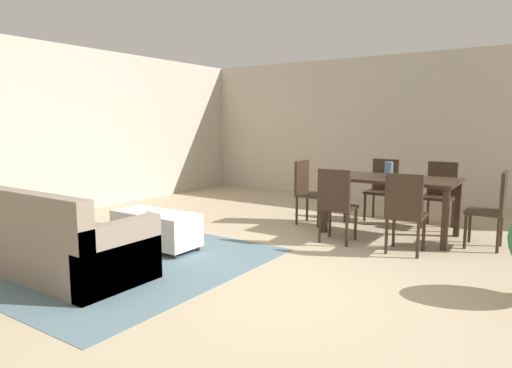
{
  "coord_description": "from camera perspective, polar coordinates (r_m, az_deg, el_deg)",
  "views": [
    {
      "loc": [
        2.13,
        -3.38,
        1.47
      ],
      "look_at": [
        -1.18,
        1.54,
        0.66
      ],
      "focal_mm": 31.41,
      "sensor_mm": 36.0,
      "label": 1
    }
  ],
  "objects": [
    {
      "name": "dining_chair_near_left",
      "position": [
        5.53,
        10.17,
        -2.2
      ],
      "size": [
        0.43,
        0.43,
        0.92
      ],
      "color": "#332319",
      "rests_on": "ground_plane"
    },
    {
      "name": "dining_chair_near_right",
      "position": [
        5.25,
        18.43,
        -3.02
      ],
      "size": [
        0.42,
        0.42,
        0.92
      ],
      "color": "#332319",
      "rests_on": "ground_plane"
    },
    {
      "name": "wall_back",
      "position": [
        8.64,
        19.83,
        6.58
      ],
      "size": [
        9.0,
        0.12,
        2.7
      ],
      "primitive_type": "cube",
      "color": "#BCB2A0",
      "rests_on": "ground_plane"
    },
    {
      "name": "wall_left",
      "position": [
        7.68,
        -25.88,
        6.16
      ],
      "size": [
        0.12,
        11.0,
        2.7
      ],
      "primitive_type": "cube",
      "color": "#BCB2A0",
      "rests_on": "ground_plane"
    },
    {
      "name": "dining_table",
      "position": [
        6.11,
        16.8,
        -0.07
      ],
      "size": [
        1.64,
        0.89,
        0.76
      ],
      "color": "#332319",
      "rests_on": "ground_plane"
    },
    {
      "name": "ground_plane",
      "position": [
        4.26,
        1.64,
        -12.4
      ],
      "size": [
        10.8,
        10.8,
        0.0
      ],
      "primitive_type": "plane",
      "color": "tan"
    },
    {
      "name": "area_rug",
      "position": [
        5.2,
        -17.98,
        -8.94
      ],
      "size": [
        3.0,
        2.8,
        0.01
      ],
      "primitive_type": "cube",
      "color": "slate",
      "rests_on": "ground_plane"
    },
    {
      "name": "dining_chair_far_left",
      "position": [
        7.05,
        15.84,
        -0.22
      ],
      "size": [
        0.42,
        0.42,
        0.92
      ],
      "color": "#332319",
      "rests_on": "ground_plane"
    },
    {
      "name": "ottoman_table",
      "position": [
        5.4,
        -12.61,
        -5.46
      ],
      "size": [
        1.06,
        0.48,
        0.44
      ],
      "color": "silver",
      "rests_on": "ground_plane"
    },
    {
      "name": "vase_centerpiece",
      "position": [
        6.11,
        16.55,
        1.79
      ],
      "size": [
        0.11,
        0.11,
        0.2
      ],
      "primitive_type": "cylinder",
      "color": "slate",
      "rests_on": "dining_table"
    },
    {
      "name": "dining_chair_far_right",
      "position": [
        6.82,
        22.39,
        -0.78
      ],
      "size": [
        0.41,
        0.41,
        0.92
      ],
      "color": "#332319",
      "rests_on": "ground_plane"
    },
    {
      "name": "dining_chair_head_west",
      "position": [
        6.57,
        6.59,
        -0.54
      ],
      "size": [
        0.41,
        0.41,
        0.92
      ],
      "color": "#332319",
      "rests_on": "ground_plane"
    },
    {
      "name": "couch",
      "position": [
        4.9,
        -24.66,
        -6.83
      ],
      "size": [
        2.06,
        0.88,
        0.86
      ],
      "color": "gray",
      "rests_on": "ground_plane"
    },
    {
      "name": "dining_chair_head_east",
      "position": [
        5.89,
        27.97,
        -2.39
      ],
      "size": [
        0.4,
        0.4,
        0.92
      ],
      "color": "#332319",
      "rests_on": "ground_plane"
    },
    {
      "name": "book_on_ottoman",
      "position": [
        5.24,
        -12.13,
        -3.56
      ],
      "size": [
        0.31,
        0.26,
        0.03
      ],
      "primitive_type": "cube",
      "rotation": [
        0.0,
        0.0,
        -0.28
      ],
      "color": "silver",
      "rests_on": "ottoman_table"
    }
  ]
}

